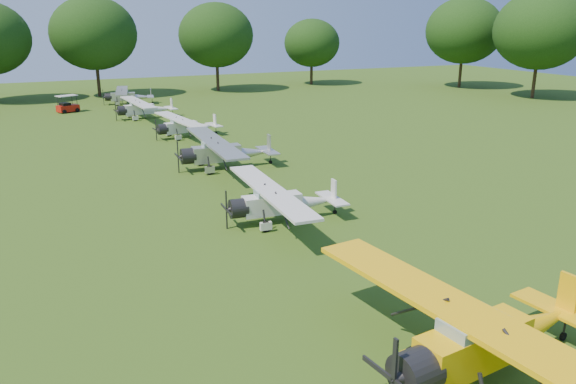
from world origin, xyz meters
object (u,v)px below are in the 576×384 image
object	(u,v)px
aircraft_2	(488,335)
aircraft_4	(224,150)
golf_cart	(67,107)
aircraft_6	(144,107)
aircraft_7	(127,95)
aircraft_3	(281,200)
aircraft_5	(185,125)

from	to	relation	value
aircraft_2	aircraft_4	world-z (taller)	aircraft_2
aircraft_2	aircraft_4	size ratio (longest dim) A/B	1.11
aircraft_2	golf_cart	distance (m)	57.00
aircraft_4	aircraft_6	xyz separation A→B (m)	(-1.18, 23.05, -0.13)
aircraft_4	golf_cart	xyz separation A→B (m)	(-8.18, 30.62, -0.65)
aircraft_2	golf_cart	xyz separation A→B (m)	(-7.53, 56.50, -0.78)
aircraft_2	aircraft_7	bearing A→B (deg)	83.35
aircraft_3	golf_cart	distance (m)	42.71
aircraft_3	aircraft_7	distance (m)	45.71
aircraft_4	aircraft_7	bearing A→B (deg)	94.33
aircraft_3	aircraft_7	bearing A→B (deg)	93.30
aircraft_2	aircraft_7	size ratio (longest dim) A/B	1.28
aircraft_4	aircraft_5	distance (m)	11.68
aircraft_2	aircraft_6	size ratio (longest dim) A/B	1.23
aircraft_5	aircraft_6	world-z (taller)	aircraft_6
aircraft_3	golf_cart	world-z (taller)	aircraft_3
aircraft_3	aircraft_5	world-z (taller)	aircraft_3
aircraft_7	aircraft_4	bearing A→B (deg)	-78.79
aircraft_3	aircraft_4	xyz separation A→B (m)	(0.72, 11.44, 0.13)
aircraft_5	aircraft_6	xyz separation A→B (m)	(-1.50, 11.38, 0.07)
aircraft_5	aircraft_7	xyz separation A→B (m)	(-1.43, 22.60, 0.02)
aircraft_7	golf_cart	world-z (taller)	aircraft_7
aircraft_3	aircraft_6	world-z (taller)	aircraft_6
aircraft_7	golf_cart	bearing A→B (deg)	-143.27
aircraft_3	aircraft_5	bearing A→B (deg)	90.23
aircraft_4	aircraft_2	bearing A→B (deg)	-88.98
aircraft_6	aircraft_7	distance (m)	11.23
aircraft_6	aircraft_4	bearing A→B (deg)	-91.41
aircraft_7	aircraft_2	bearing A→B (deg)	-80.21
golf_cart	aircraft_2	bearing A→B (deg)	-106.13
aircraft_3	aircraft_6	bearing A→B (deg)	93.57
aircraft_3	golf_cart	xyz separation A→B (m)	(-7.46, 42.05, -0.52)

